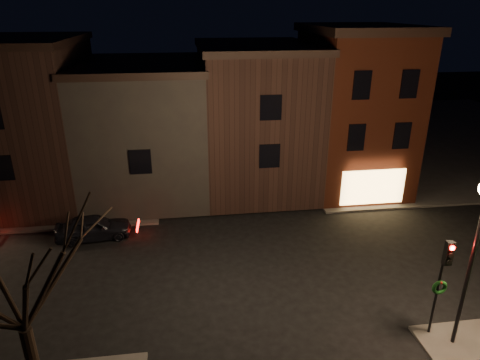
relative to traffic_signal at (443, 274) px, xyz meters
name	(u,v)px	position (x,y,z in m)	size (l,w,h in m)	color
ground	(259,267)	(-5.60, 5.51, -2.81)	(120.00, 120.00, 0.00)	black
sidewalk_far_right	(426,135)	(14.40, 25.51, -2.75)	(30.00, 30.00, 0.12)	#2D2B28
corner_building	(354,108)	(2.40, 14.98, 2.59)	(6.50, 8.50, 10.50)	#3D150A
row_building_a	(255,116)	(-4.10, 16.01, 2.03)	(7.30, 10.30, 9.40)	black
row_building_b	(146,127)	(-11.35, 16.01, 1.53)	(7.80, 10.30, 8.40)	black
row_building_c	(27,120)	(-18.60, 16.01, 2.28)	(7.30, 10.30, 9.90)	black
traffic_signal	(443,274)	(0.00, 0.00, 0.00)	(0.58, 0.38, 4.05)	black
bare_tree_left	(9,263)	(-13.60, -1.49, 2.63)	(5.60, 5.60, 7.50)	black
parked_car_a	(94,227)	(-13.96, 9.42, -2.14)	(1.57, 3.90, 1.33)	black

